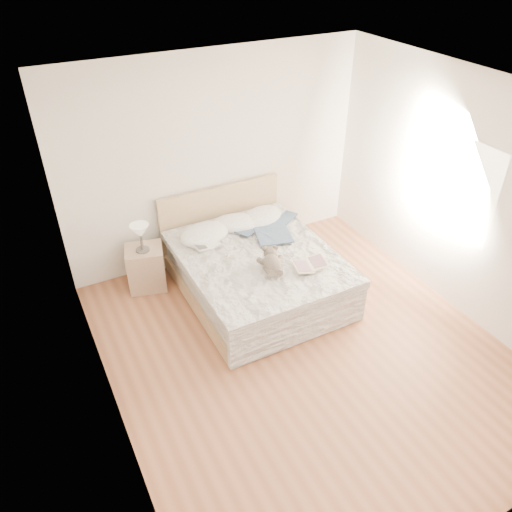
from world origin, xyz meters
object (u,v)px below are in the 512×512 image
table_lamp (140,232)px  teddy_bear (272,268)px  bed (255,270)px  nightstand (146,268)px  childrens_book (310,265)px  photo_book (206,245)px

table_lamp → teddy_bear: bearing=-45.1°
bed → nightstand: bed is taller
nightstand → teddy_bear: 1.68m
nightstand → childrens_book: 2.06m
nightstand → table_lamp: size_ratio=1.56×
photo_book → teddy_bear: teddy_bear is taller
photo_book → childrens_book: 1.28m
bed → teddy_bear: (-0.03, -0.48, 0.34)m
childrens_book → teddy_bear: teddy_bear is taller
nightstand → childrens_book: size_ratio=1.38×
nightstand → teddy_bear: size_ratio=1.49×
nightstand → photo_book: bearing=-29.1°
nightstand → table_lamp: 0.54m
bed → nightstand: size_ratio=3.83×
teddy_bear → bed: bearing=102.6°
bed → childrens_book: bed is taller
photo_book → teddy_bear: size_ratio=0.83×
photo_book → teddy_bear: (0.46, -0.81, 0.02)m
table_lamp → bed: bearing=-29.7°
table_lamp → teddy_bear: (1.15, -1.15, -0.17)m
nightstand → teddy_bear: bearing=-46.3°
nightstand → photo_book: 0.85m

